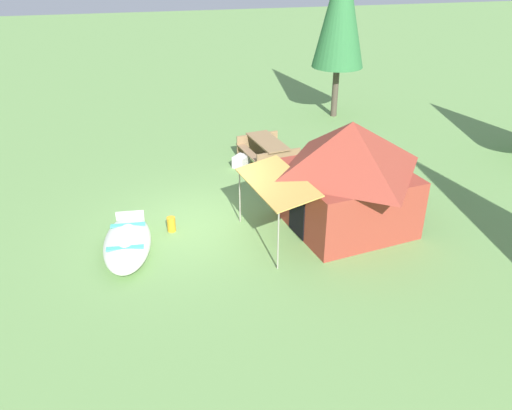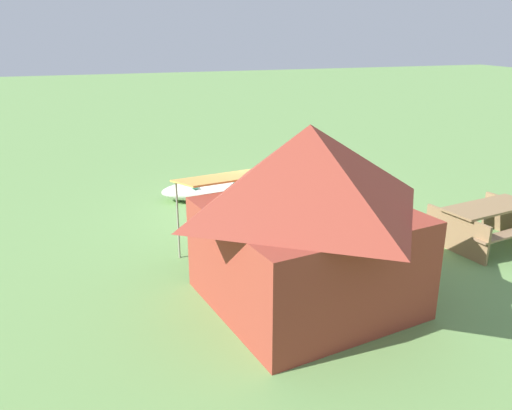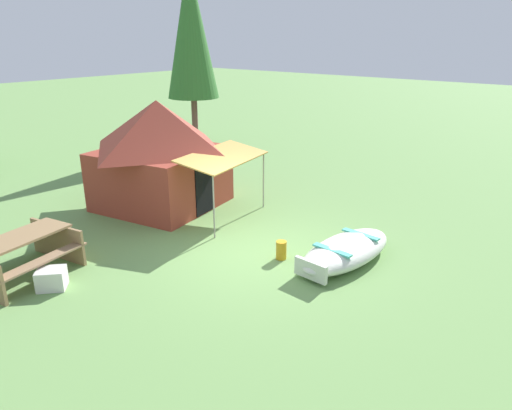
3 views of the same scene
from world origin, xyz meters
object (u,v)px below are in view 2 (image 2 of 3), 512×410
Objects in this scene: canvas_cabin_tent at (307,214)px; fuel_can at (255,201)px; cooler_box at (451,220)px; picnic_table at (487,220)px; beached_rowboat at (214,189)px.

canvas_cabin_tent reaches higher than fuel_can.
cooler_box is 4.29m from fuel_can.
canvas_cabin_tent is 4.43m from picnic_table.
canvas_cabin_tent reaches higher than picnic_table.
beached_rowboat is 1.28m from fuel_can.
beached_rowboat is 6.17m from picnic_table.
canvas_cabin_tent is (-0.09, 5.37, 1.18)m from beached_rowboat.
fuel_can reaches higher than cooler_box.
beached_rowboat is at bearing -45.68° from picnic_table.
beached_rowboat is 5.50× the size of cooler_box.
picnic_table reaches higher than cooler_box.
beached_rowboat is at bearing -39.95° from cooler_box.
picnic_table is 4.40× the size of cooler_box.
canvas_cabin_tent is 2.08× the size of picnic_table.
cooler_box is 1.26× the size of fuel_can.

